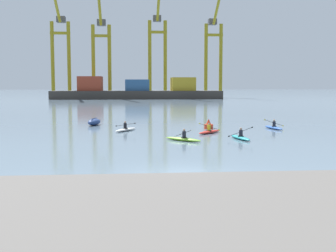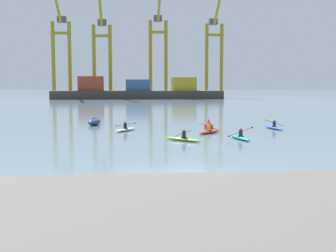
% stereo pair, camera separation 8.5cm
% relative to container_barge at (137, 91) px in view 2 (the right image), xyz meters
% --- Properties ---
extents(ground_plane, '(800.00, 800.00, 0.00)m').
position_rel_container_barge_xyz_m(ground_plane, '(0.73, -115.50, -2.34)').
color(ground_plane, slate).
extents(container_barge, '(53.03, 10.73, 7.03)m').
position_rel_container_barge_xyz_m(container_barge, '(0.00, 0.00, 0.00)').
color(container_barge, '#38332D').
rests_on(container_barge, ground).
extents(gantry_crane_west, '(6.60, 20.12, 36.14)m').
position_rel_container_barge_xyz_m(gantry_crane_west, '(-25.12, 10.08, 15.25)').
color(gantry_crane_west, olive).
rests_on(gantry_crane_west, ground).
extents(gantry_crane_west_mid, '(6.53, 18.30, 36.74)m').
position_rel_container_barge_xyz_m(gantry_crane_west_mid, '(-11.50, 7.91, 14.70)').
color(gantry_crane_west_mid, olive).
rests_on(gantry_crane_west_mid, ground).
extents(gantry_crane_east_mid, '(6.54, 17.99, 37.30)m').
position_rel_container_barge_xyz_m(gantry_crane_east_mid, '(7.39, 12.21, 15.64)').
color(gantry_crane_east_mid, olive).
rests_on(gantry_crane_east_mid, ground).
extents(gantry_crane_east, '(6.45, 16.97, 35.30)m').
position_rel_container_barge_xyz_m(gantry_crane_east, '(26.91, 12.36, 14.95)').
color(gantry_crane_east, olive).
rests_on(gantry_crane_east, ground).
extents(capsized_dinghy, '(1.73, 2.79, 0.76)m').
position_rel_container_barge_xyz_m(capsized_dinghy, '(-5.77, -89.44, -1.99)').
color(capsized_dinghy, navy).
rests_on(capsized_dinghy, ground).
extents(channel_buoy, '(0.90, 0.90, 1.00)m').
position_rel_container_barge_xyz_m(channel_buoy, '(5.90, -94.18, -1.98)').
color(channel_buoy, red).
rests_on(channel_buoy, ground).
extents(kayak_red, '(2.72, 2.93, 0.95)m').
position_rel_container_barge_xyz_m(kayak_red, '(5.23, -98.25, -2.16)').
color(kayak_red, red).
rests_on(kayak_red, ground).
extents(kayak_blue, '(2.18, 3.45, 1.01)m').
position_rel_container_barge_xyz_m(kayak_blue, '(12.28, -94.96, -2.16)').
color(kayak_blue, '#2856B2').
rests_on(kayak_blue, ground).
extents(kayak_white, '(2.29, 3.21, 0.95)m').
position_rel_container_barge_xyz_m(kayak_white, '(-2.30, -95.69, -2.16)').
color(kayak_white, silver).
rests_on(kayak_white, ground).
extents(kayak_lime, '(2.81, 2.84, 0.95)m').
position_rel_container_barge_xyz_m(kayak_lime, '(2.25, -103.28, -2.16)').
color(kayak_lime, '#7ABC2D').
rests_on(kayak_lime, ground).
extents(kayak_teal, '(2.17, 3.45, 1.02)m').
position_rel_container_barge_xyz_m(kayak_teal, '(6.93, -102.67, -2.16)').
color(kayak_teal, teal).
rests_on(kayak_teal, ground).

